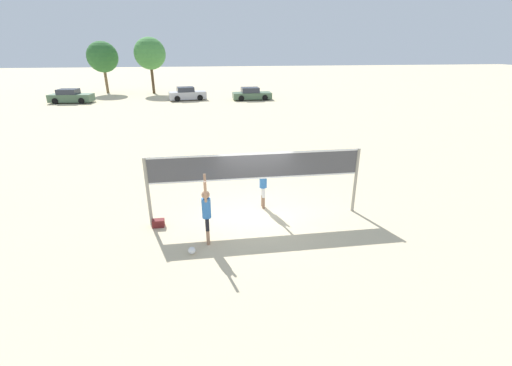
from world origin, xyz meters
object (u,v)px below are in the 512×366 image
Objects in this scene: volleyball at (192,250)px; tree_right_cluster at (103,57)px; player_spiker at (206,209)px; parked_car_far at (71,97)px; player_blocker at (263,182)px; gear_bag at (158,223)px; volleyball_net at (256,172)px; tree_left_cluster at (150,54)px; parked_car_mid at (187,94)px; parked_car_near at (252,94)px.

tree_right_cluster is at bearing 106.77° from volleyball.
parked_car_far is (-14.42, 31.34, -0.51)m from player_spiker.
player_blocker is 4.07m from gear_bag.
tree_left_cluster is (-8.22, 36.74, 3.16)m from volleyball_net.
gear_bag is 30.24m from parked_car_mid.
volleyball is 34.80m from parked_car_far.
parked_car_far is 9.24m from tree_right_cluster.
parked_car_near is at bearing 173.25° from player_blocker.
tree_right_cluster is (-12.58, 39.54, 3.32)m from player_spiker.
volleyball_net is 1.12m from player_blocker.
gear_bag is 0.09× the size of parked_car_mid.
volleyball is 0.05× the size of parked_car_far.
player_blocker reaches higher than parked_car_mid.
player_spiker reaches higher than parked_car_far.
player_spiker is at bearing -80.41° from tree_left_cluster.
parked_car_mid is at bearing -172.20° from player_blocker.
parked_car_mid is (-7.37, 0.79, 0.04)m from parked_car_near.
tree_right_cluster is (-12.08, 40.09, 4.39)m from volleyball.
player_spiker is 3.16m from player_blocker.
tree_right_cluster is (-6.11, 1.27, -0.41)m from tree_left_cluster.
tree_right_cluster reaches higher than volleyball_net.
parked_car_mid is at bearing 5.58° from parked_car_far.
volleyball_net is 1.64× the size of parked_car_far.
player_spiker is at bearing -42.83° from player_blocker.
tree_right_cluster is (1.84, 8.20, 3.84)m from parked_car_far.
volleyball is at bearing -97.42° from parked_car_mid.
player_blocker is 0.45× the size of parked_car_far.
tree_left_cluster is at bearing 114.60° from parked_car_mid.
player_spiker is (-1.75, -1.52, -0.58)m from volleyball_net.
tree_left_cluster is at bearing 97.37° from gear_bag.
tree_right_cluster is (-14.34, 38.02, 2.74)m from volleyball_net.
parked_car_near is at bearing 2.96° from parked_car_far.
parked_car_mid is (-1.36, 32.09, 0.55)m from volleyball.
parked_car_mid is 0.68× the size of tree_right_cluster.
parked_car_mid is (-3.61, 30.02, -1.10)m from volleyball_net.
parked_car_near is at bearing 76.26° from gear_bag.
tree_right_cluster is (-18.09, 8.79, 3.88)m from parked_car_near.
gear_bag is 39.99m from tree_right_cluster.
player_blocker is at bearing -92.05° from parked_car_mid.
parked_car_near is 14.78m from tree_left_cluster.
volleyball_net reaches higher than gear_bag.
parked_car_near is (3.76, 29.23, -1.14)m from volleyball_net.
parked_car_near is (5.51, 30.75, -0.56)m from player_spiker.
tree_left_cluster is at bearing 98.74° from volleyball.
parked_car_far is at bearing 112.98° from gear_bag.
tree_left_cluster reaches higher than gear_bag.
player_spiker is at bearing -139.07° from volleyball_net.
player_spiker is at bearing -72.35° from tree_right_cluster.
player_spiker is 31.25m from parked_car_near.
parked_car_near is at bearing 79.13° from volleyball.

